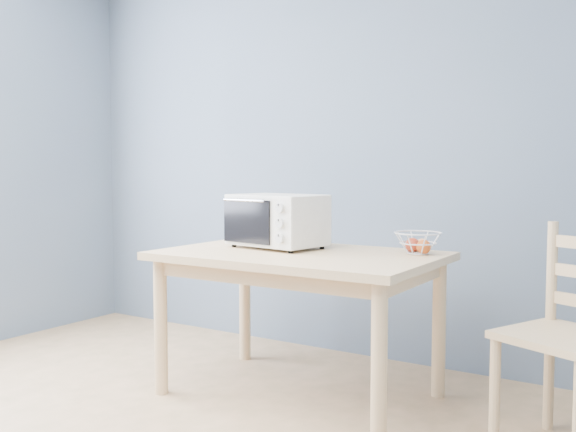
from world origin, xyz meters
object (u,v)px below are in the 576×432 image
Objects in this scene: fruit_basket at (419,243)px; dining_chair at (570,341)px; dining_table at (299,272)px; toaster_oven at (274,220)px.

dining_chair is (0.75, -0.24, -0.34)m from fruit_basket.
fruit_basket is 0.86m from dining_chair.
fruit_basket is at bearing 25.53° from dining_table.
fruit_basket is (0.76, 0.16, -0.10)m from toaster_oven.
dining_table is at bearing -14.87° from toaster_oven.
dining_table is 1.48× the size of dining_chair.
toaster_oven is 2.08× the size of fruit_basket.
dining_table is 0.35m from toaster_oven.
dining_table is 0.62m from fruit_basket.
toaster_oven reaches higher than dining_table.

